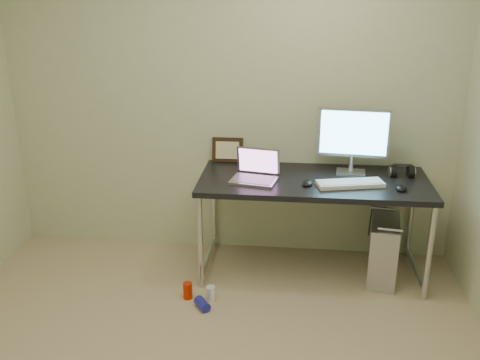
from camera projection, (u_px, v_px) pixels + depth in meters
name	position (u px, v px, depth m)	size (l,w,h in m)	color
wall_back	(229.00, 98.00, 4.09)	(3.50, 0.02, 2.50)	beige
desk	(313.00, 189.00, 3.88)	(1.65, 0.72, 0.75)	black
tower_computer	(383.00, 250.00, 3.93)	(0.26, 0.47, 0.50)	silver
cable_a	(372.00, 209.00, 4.22)	(0.01, 0.01, 0.70)	black
cable_b	(384.00, 213.00, 4.20)	(0.01, 0.01, 0.72)	black
can_red	(188.00, 291.00, 3.73)	(0.07, 0.07, 0.12)	red
can_white	(211.00, 294.00, 3.70)	(0.06, 0.06, 0.11)	white
can_blue	(202.00, 304.00, 3.62)	(0.07, 0.07, 0.12)	#2025AD
laptop	(255.00, 173.00, 3.83)	(0.36, 0.31, 0.22)	silver
monitor	(353.00, 136.00, 3.88)	(0.52, 0.17, 0.49)	silver
keyboard	(350.00, 184.00, 3.72)	(0.46, 0.15, 0.03)	white
mouse_right	(402.00, 187.00, 3.65)	(0.07, 0.12, 0.04)	black
mouse_left	(307.00, 182.00, 3.73)	(0.07, 0.11, 0.04)	black
headphones	(402.00, 172.00, 3.90)	(0.17, 0.11, 0.12)	black
picture_frame	(228.00, 150.00, 4.20)	(0.24, 0.03, 0.19)	black
webcam	(262.00, 154.00, 4.14)	(0.04, 0.03, 0.12)	silver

